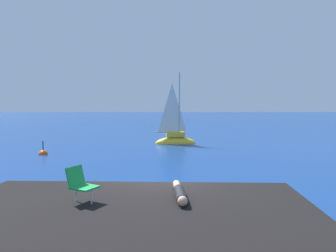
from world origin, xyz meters
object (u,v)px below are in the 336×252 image
at_px(beach_chair, 80,183).
at_px(marker_buoy, 43,154).
at_px(sailboat_near, 175,139).
at_px(person_sunbather, 180,193).

distance_m(beach_chair, marker_buoy, 14.17).
distance_m(sailboat_near, person_sunbather, 17.55).
bearing_deg(sailboat_near, beach_chair, -103.56).
bearing_deg(person_sunbather, marker_buoy, 29.54).
bearing_deg(person_sunbather, beach_chair, 94.82).
distance_m(sailboat_near, beach_chair, 18.05).
xyz_separation_m(person_sunbather, marker_buoy, (-7.87, 12.62, -1.21)).
relative_size(sailboat_near, marker_buoy, 5.31).
bearing_deg(beach_chair, person_sunbather, 36.65).
height_order(sailboat_near, person_sunbather, sailboat_near).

